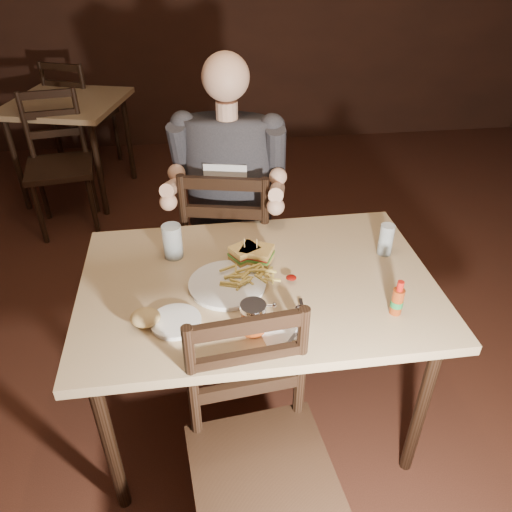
{
  "coord_description": "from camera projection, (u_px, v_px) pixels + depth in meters",
  "views": [
    {
      "loc": [
        -0.42,
        -1.39,
        1.92
      ],
      "look_at": [
        -0.23,
        0.15,
        0.85
      ],
      "focal_mm": 35.0,
      "sensor_mm": 36.0,
      "label": 1
    }
  ],
  "objects": [
    {
      "name": "bread_roll",
      "position": [
        145.0,
        318.0,
        1.66
      ],
      "size": [
        0.1,
        0.08,
        0.06
      ],
      "primitive_type": "ellipsoid",
      "rotation": [
        0.0,
        0.0,
        0.01
      ],
      "color": "#D9B46F",
      "rests_on": "side_plate"
    },
    {
      "name": "hot_sauce",
      "position": [
        398.0,
        297.0,
        1.7
      ],
      "size": [
        0.04,
        0.04,
        0.14
      ],
      "primitive_type": null,
      "rotation": [
        0.0,
        0.0,
        0.01
      ],
      "color": "maroon",
      "rests_on": "main_table"
    },
    {
      "name": "main_table",
      "position": [
        258.0,
        295.0,
        1.93
      ],
      "size": [
        1.35,
        0.91,
        0.77
      ],
      "rotation": [
        0.0,
        0.0,
        0.01
      ],
      "color": "tan",
      "rests_on": "ground"
    },
    {
      "name": "bg_table",
      "position": [
        68.0,
        112.0,
        3.78
      ],
      "size": [
        0.98,
        0.98,
        0.77
      ],
      "rotation": [
        0.0,
        0.0,
        -0.26
      ],
      "color": "tan",
      "rests_on": "ground"
    },
    {
      "name": "ketchup_dollop",
      "position": [
        291.0,
        278.0,
        1.87
      ],
      "size": [
        0.04,
        0.04,
        0.01
      ],
      "primitive_type": "ellipsoid",
      "rotation": [
        0.0,
        0.0,
        0.01
      ],
      "color": "maroon",
      "rests_on": "dinner_plate"
    },
    {
      "name": "fries_pile",
      "position": [
        250.0,
        274.0,
        1.87
      ],
      "size": [
        0.25,
        0.17,
        0.04
      ],
      "primitive_type": null,
      "rotation": [
        0.0,
        0.0,
        0.01
      ],
      "color": "#E6C957",
      "rests_on": "dinner_plate"
    },
    {
      "name": "napkin",
      "position": [
        281.0,
        328.0,
        1.68
      ],
      "size": [
        0.17,
        0.17,
        0.0
      ],
      "primitive_type": "cube",
      "rotation": [
        0.0,
        0.0,
        0.21
      ],
      "color": "white",
      "rests_on": "main_table"
    },
    {
      "name": "side_plate",
      "position": [
        176.0,
        322.0,
        1.69
      ],
      "size": [
        0.17,
        0.17,
        0.01
      ],
      "primitive_type": "cylinder",
      "rotation": [
        0.0,
        0.0,
        0.01
      ],
      "color": "white",
      "rests_on": "main_table"
    },
    {
      "name": "sandwich_right",
      "position": [
        244.0,
        250.0,
        1.95
      ],
      "size": [
        0.13,
        0.12,
        0.09
      ],
      "primitive_type": null,
      "rotation": [
        0.0,
        0.0,
        0.52
      ],
      "color": "tan",
      "rests_on": "dinner_plate"
    },
    {
      "name": "syrup_dispenser",
      "position": [
        253.0,
        318.0,
        1.64
      ],
      "size": [
        0.09,
        0.09,
        0.11
      ],
      "primitive_type": null,
      "rotation": [
        0.0,
        0.0,
        0.01
      ],
      "color": "maroon",
      "rests_on": "main_table"
    },
    {
      "name": "knife",
      "position": [
        304.0,
        318.0,
        1.71
      ],
      "size": [
        0.03,
        0.21,
        0.0
      ],
      "primitive_type": "cube",
      "rotation": [
        0.0,
        0.0,
        -0.09
      ],
      "color": "silver",
      "rests_on": "napkin"
    },
    {
      "name": "chair_far",
      "position": [
        232.0,
        246.0,
        2.59
      ],
      "size": [
        0.55,
        0.59,
        0.99
      ],
      "primitive_type": null,
      "rotation": [
        0.0,
        0.0,
        2.93
      ],
      "color": "black",
      "rests_on": "ground"
    },
    {
      "name": "dinner_plate",
      "position": [
        227.0,
        285.0,
        1.86
      ],
      "size": [
        0.28,
        0.28,
        0.02
      ],
      "primitive_type": "cylinder",
      "rotation": [
        0.0,
        0.0,
        0.01
      ],
      "color": "white",
      "rests_on": "main_table"
    },
    {
      "name": "room_shell",
      "position": [
        338.0,
        127.0,
        1.48
      ],
      "size": [
        7.0,
        7.0,
        7.0
      ],
      "color": "black",
      "rests_on": "ground"
    },
    {
      "name": "glass_right",
      "position": [
        386.0,
        240.0,
        2.01
      ],
      "size": [
        0.06,
        0.06,
        0.13
      ],
      "primitive_type": "cylinder",
      "rotation": [
        0.0,
        0.0,
        0.01
      ],
      "color": "silver",
      "rests_on": "main_table"
    },
    {
      "name": "diner",
      "position": [
        227.0,
        163.0,
        2.27
      ],
      "size": [
        0.63,
        0.54,
        0.95
      ],
      "primitive_type": null,
      "rotation": [
        0.0,
        0.0,
        -0.21
      ],
      "color": "#312E33",
      "rests_on": "chair_far"
    },
    {
      "name": "sandwich_left",
      "position": [
        257.0,
        250.0,
        1.95
      ],
      "size": [
        0.15,
        0.14,
        0.1
      ],
      "primitive_type": null,
      "rotation": [
        0.0,
        0.0,
        -0.45
      ],
      "color": "tan",
      "rests_on": "dinner_plate"
    },
    {
      "name": "glass_left",
      "position": [
        173.0,
        241.0,
        1.99
      ],
      "size": [
        0.08,
        0.08,
        0.14
      ],
      "primitive_type": "cylinder",
      "rotation": [
        0.0,
        0.0,
        0.01
      ],
      "color": "silver",
      "rests_on": "main_table"
    },
    {
      "name": "fork",
      "position": [
        294.0,
        335.0,
        1.64
      ],
      "size": [
        0.1,
        0.13,
        0.0
      ],
      "primitive_type": "cube",
      "rotation": [
        0.0,
        0.0,
        -0.66
      ],
      "color": "silver",
      "rests_on": "napkin"
    },
    {
      "name": "bg_chair_far",
      "position": [
        84.0,
        114.0,
        4.35
      ],
      "size": [
        0.59,
        0.61,
        0.96
      ],
      "primitive_type": null,
      "rotation": [
        0.0,
        0.0,
        2.76
      ],
      "color": "black",
      "rests_on": "ground"
    },
    {
      "name": "chair_near",
      "position": [
        262.0,
        473.0,
        1.56
      ],
      "size": [
        0.49,
        0.52,
        0.95
      ],
      "primitive_type": null,
      "rotation": [
        0.0,
        0.0,
        0.11
      ],
      "color": "black",
      "rests_on": "ground"
    },
    {
      "name": "bg_chair_near",
      "position": [
        59.0,
        167.0,
        3.45
      ],
      "size": [
        0.51,
        0.54,
        0.95
      ],
      "primitive_type": null,
      "rotation": [
        0.0,
        0.0,
        0.15
      ],
      "color": "black",
      "rests_on": "ground"
    },
    {
      "name": "salt_shaker",
      "position": [
        299.0,
        315.0,
        1.69
      ],
      "size": [
        0.04,
        0.04,
        0.06
      ],
      "primitive_type": null,
      "rotation": [
        0.0,
        0.0,
        0.01
      ],
      "color": "white",
      "rests_on": "main_table"
    }
  ]
}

